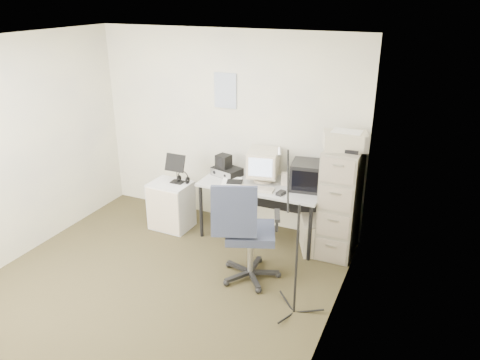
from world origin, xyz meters
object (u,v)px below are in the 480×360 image
at_px(desk, 262,211).
at_px(side_cart, 171,205).
at_px(filing_cabinet, 340,202).
at_px(office_chair, 251,231).

height_order(desk, side_cart, desk).
distance_m(filing_cabinet, office_chair, 1.18).
distance_m(desk, side_cart, 1.20).
distance_m(desk, office_chair, 0.94).
height_order(desk, office_chair, office_chair).
xyz_separation_m(filing_cabinet, desk, (-0.95, -0.03, -0.29)).
height_order(filing_cabinet, office_chair, filing_cabinet).
xyz_separation_m(office_chair, side_cart, (-1.39, 0.66, -0.26)).
distance_m(filing_cabinet, desk, 0.99).
relative_size(desk, side_cart, 2.40).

